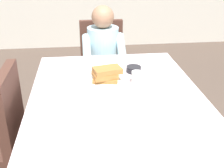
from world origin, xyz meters
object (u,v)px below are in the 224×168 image
Objects in this scene: plate_breakfast at (106,81)px; bowl_butter at (134,69)px; fork_left_of_plate at (79,85)px; spoon_near_edge at (114,103)px; chair_diner at (102,61)px; diner_person at (103,53)px; dining_table_main at (117,107)px; breakfast_stack at (106,74)px; cup_coffee at (137,77)px; knife_right_of_plate at (134,82)px.

plate_breakfast is 0.28m from bowl_butter.
fork_left_of_plate is 1.20× the size of spoon_near_edge.
diner_person reaches higher than chair_diner.
fork_left_of_plate is (-0.24, 0.17, 0.09)m from dining_table_main.
bowl_butter is at bearing 36.27° from plate_breakfast.
breakfast_stack reaches higher than spoon_near_edge.
spoon_near_edge is (0.02, -0.30, -0.01)m from plate_breakfast.
chair_diner is at bearing -90.00° from diner_person.
plate_breakfast is at bearing -80.86° from fork_left_of_plate.
cup_coffee is (0.16, -1.01, 0.25)m from chair_diner.
cup_coffee is at bearing -93.29° from bowl_butter.
diner_person is 0.84m from breakfast_stack.
chair_diner is 8.23× the size of cup_coffee.
chair_diner reaches higher than fork_left_of_plate.
plate_breakfast is 1.87× the size of spoon_near_edge.
knife_right_of_plate is at bearing -6.27° from breakfast_stack.
bowl_butter is at bearing 62.84° from spoon_near_edge.
cup_coffee is at bearing -8.68° from breakfast_stack.
plate_breakfast reaches higher than spoon_near_edge.
diner_person is (-0.00, 1.01, 0.02)m from dining_table_main.
bowl_butter is (0.22, 0.16, 0.01)m from plate_breakfast.
plate_breakfast is (-0.05, -0.98, 0.22)m from chair_diner.
breakfast_stack reaches higher than dining_table_main.
fork_left_of_plate is at bearing 122.80° from spoon_near_edge.
diner_person is 5.25× the size of breakfast_stack.
knife_right_of_plate is (0.14, 0.17, 0.09)m from dining_table_main.
cup_coffee is (0.21, -0.03, -0.02)m from breakfast_stack.
diner_person reaches higher than breakfast_stack.
chair_diner is 1.06m from cup_coffee.
spoon_near_edge is (-0.03, -1.13, 0.07)m from diner_person.
dining_table_main is at bearing -135.66° from cup_coffee.
diner_person is at bearing 84.92° from spoon_near_edge.
bowl_butter is at bearing 104.79° from diner_person.
dining_table_main is 0.22m from plate_breakfast.
breakfast_stack reaches higher than bowl_butter.
chair_diner reaches higher than cup_coffee.
spoon_near_edge is (0.21, -0.28, 0.00)m from fork_left_of_plate.
chair_diner is 1.03m from knife_right_of_plate.
bowl_butter reaches higher than knife_right_of_plate.
spoon_near_edge reaches higher than dining_table_main.
knife_right_of_plate is at bearing 99.54° from diner_person.
breakfast_stack is 1.07× the size of knife_right_of_plate.
breakfast_stack is (-0.05, -0.82, 0.14)m from diner_person.
knife_right_of_plate is 0.33m from spoon_near_edge.
plate_breakfast is (-0.05, -0.82, 0.08)m from diner_person.
chair_diner reaches higher than plate_breakfast.
plate_breakfast is 2.48× the size of cup_coffee.
spoon_near_edge is at bearing -140.45° from fork_left_of_plate.
plate_breakfast reaches higher than knife_right_of_plate.
cup_coffee is (0.21, -0.03, 0.03)m from plate_breakfast.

